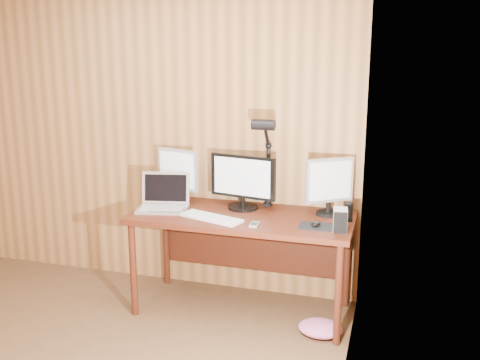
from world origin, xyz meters
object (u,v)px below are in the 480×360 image
at_px(mouse, 316,223).
at_px(phone, 254,224).
at_px(keyboard, 211,217).
at_px(desk, 245,228).
at_px(monitor_right, 329,185).
at_px(laptop, 164,200).
at_px(speaker, 349,212).
at_px(monitor_center, 243,181).
at_px(monitor_left, 178,174).
at_px(hard_drive, 340,220).
at_px(desk_lamp, 266,150).

relative_size(mouse, phone, 0.90).
xyz_separation_m(keyboard, phone, (0.33, -0.05, -0.00)).
xyz_separation_m(desk, monitor_right, (0.60, 0.11, 0.34)).
relative_size(laptop, keyboard, 0.85).
relative_size(monitor_right, speaker, 3.11).
bearing_deg(laptop, mouse, -17.57).
bearing_deg(mouse, laptop, 162.82).
bearing_deg(phone, mouse, 9.78).
height_order(keyboard, mouse, mouse).
bearing_deg(keyboard, laptop, 178.54).
height_order(monitor_center, monitor_left, monitor_left).
bearing_deg(laptop, monitor_center, 3.30).
distance_m(hard_drive, phone, 0.57).
bearing_deg(monitor_right, desk, 154.75).
relative_size(keyboard, desk_lamp, 0.67).
bearing_deg(mouse, desk_lamp, 132.80).
bearing_deg(monitor_left, monitor_right, 14.32).
bearing_deg(speaker, desk_lamp, 169.09).
xyz_separation_m(monitor_left, keyboard, (0.40, -0.37, -0.21)).
relative_size(mouse, hard_drive, 0.70).
distance_m(monitor_right, hard_drive, 0.38).
xyz_separation_m(monitor_right, hard_drive, (0.12, -0.33, -0.15)).
bearing_deg(desk, laptop, -172.97).
bearing_deg(monitor_right, monitor_center, 146.97).
bearing_deg(keyboard, mouse, 21.79).
bearing_deg(mouse, hard_drive, -23.53).
bearing_deg(speaker, monitor_right, 144.13).
bearing_deg(laptop, keyboard, -31.90).
xyz_separation_m(monitor_left, phone, (0.73, -0.42, -0.21)).
relative_size(monitor_center, mouse, 5.02).
bearing_deg(monitor_left, speaker, 9.69).
xyz_separation_m(laptop, keyboard, (0.43, -0.16, -0.05)).
bearing_deg(hard_drive, monitor_center, 150.83).
bearing_deg(desk_lamp, monitor_center, -149.27).
distance_m(monitor_right, phone, 0.63).
xyz_separation_m(keyboard, mouse, (0.73, 0.04, 0.01)).
height_order(desk, monitor_center, monitor_center).
xyz_separation_m(laptop, desk_lamp, (0.73, 0.19, 0.39)).
xyz_separation_m(desk, monitor_left, (-0.58, 0.13, 0.34)).
bearing_deg(mouse, desk, 149.48).
xyz_separation_m(laptop, mouse, (1.16, -0.11, -0.04)).
relative_size(keyboard, speaker, 3.64).
xyz_separation_m(keyboard, speaker, (0.93, 0.23, 0.06)).
relative_size(monitor_center, desk_lamp, 0.71).
bearing_deg(monitor_right, desk_lamp, 143.45).
relative_size(mouse, desk_lamp, 0.14).
distance_m(monitor_left, laptop, 0.26).
bearing_deg(mouse, monitor_center, 143.82).
distance_m(monitor_center, monitor_left, 0.54).
relative_size(desk, speaker, 11.99).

